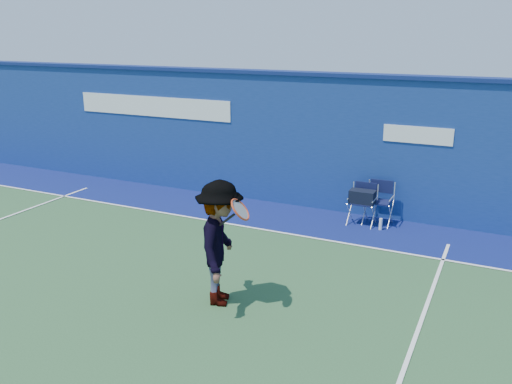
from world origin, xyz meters
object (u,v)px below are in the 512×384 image
at_px(water_bottle, 381,224).
at_px(tennis_player, 220,243).
at_px(directors_chair_left, 378,211).
at_px(directors_chair_right, 362,208).

relative_size(water_bottle, tennis_player, 0.13).
bearing_deg(water_bottle, directors_chair_left, 113.20).
distance_m(water_bottle, tennis_player, 4.44).
height_order(directors_chair_left, directors_chair_right, directors_chair_left).
distance_m(directors_chair_left, tennis_player, 4.70).
distance_m(directors_chair_left, directors_chair_right, 0.36).
bearing_deg(water_bottle, tennis_player, -109.76).
height_order(directors_chair_right, water_bottle, directors_chair_right).
height_order(water_bottle, tennis_player, tennis_player).
xyz_separation_m(water_bottle, tennis_player, (-1.48, -4.11, 0.83)).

